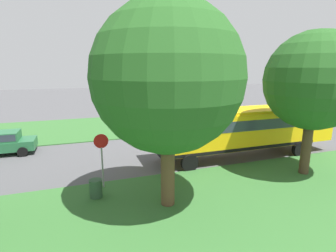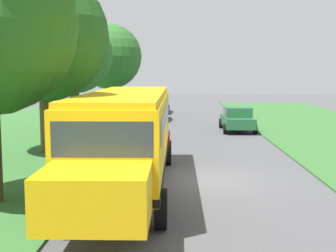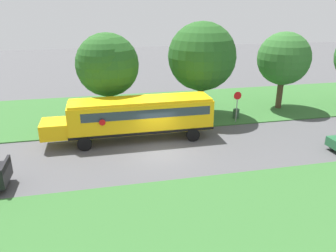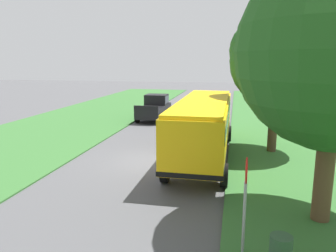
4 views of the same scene
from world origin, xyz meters
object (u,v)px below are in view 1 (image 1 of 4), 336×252
(car_green_nearest, at_px, (0,142))
(oak_tree_beside_bus, at_px, (313,78))
(school_bus, at_px, (239,128))
(oak_tree_roadside_mid, at_px, (171,79))
(trash_bin, at_px, (96,189))
(stop_sign, at_px, (102,155))
(pickup_truck, at_px, (303,116))

(car_green_nearest, xyz_separation_m, oak_tree_beside_bus, (-8.97, -16.76, 4.36))
(school_bus, bearing_deg, oak_tree_roadside_mid, 125.95)
(oak_tree_beside_bus, distance_m, oak_tree_roadside_mid, 8.23)
(trash_bin, bearing_deg, stop_sign, -24.26)
(school_bus, bearing_deg, pickup_truck, -63.77)
(pickup_truck, distance_m, oak_tree_beside_bus, 13.30)
(car_green_nearest, relative_size, oak_tree_roadside_mid, 0.53)
(pickup_truck, height_order, trash_bin, pickup_truck)
(school_bus, distance_m, pickup_truck, 12.21)
(car_green_nearest, xyz_separation_m, oak_tree_roadside_mid, (-10.00, -8.60, 4.48))
(school_bus, xyz_separation_m, stop_sign, (-1.92, 8.79, -0.19))
(stop_sign, xyz_separation_m, trash_bin, (-0.90, 0.41, -1.29))
(oak_tree_beside_bus, bearing_deg, school_bus, 28.99)
(pickup_truck, relative_size, oak_tree_roadside_mid, 0.65)
(stop_sign, bearing_deg, trash_bin, 155.74)
(pickup_truck, xyz_separation_m, oak_tree_beside_bus, (-8.87, 9.00, 4.16))
(school_bus, bearing_deg, trash_bin, 107.05)
(pickup_truck, distance_m, oak_tree_roadside_mid, 20.27)
(stop_sign, relative_size, trash_bin, 3.04)
(oak_tree_beside_bus, height_order, oak_tree_roadside_mid, oak_tree_roadside_mid)
(school_bus, bearing_deg, stop_sign, 102.30)
(pickup_truck, xyz_separation_m, oak_tree_roadside_mid, (-9.90, 17.16, 4.29))
(oak_tree_beside_bus, xyz_separation_m, trash_bin, (0.66, 11.13, -4.79))
(car_green_nearest, distance_m, oak_tree_beside_bus, 19.50)
(stop_sign, height_order, trash_bin, stop_sign)
(school_bus, relative_size, pickup_truck, 2.30)
(pickup_truck, bearing_deg, oak_tree_roadside_mid, 119.99)
(school_bus, distance_m, stop_sign, 9.00)
(trash_bin, bearing_deg, car_green_nearest, 34.15)
(car_green_nearest, distance_m, pickup_truck, 25.76)
(school_bus, distance_m, trash_bin, 9.73)
(pickup_truck, height_order, stop_sign, stop_sign)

